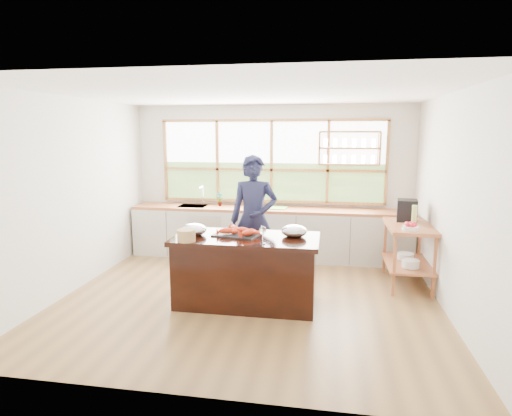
% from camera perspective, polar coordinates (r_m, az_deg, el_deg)
% --- Properties ---
extents(ground_plane, '(5.00, 5.00, 0.00)m').
position_cam_1_polar(ground_plane, '(5.93, -0.91, -11.86)').
color(ground_plane, olive).
extents(room_shell, '(5.02, 4.52, 2.71)m').
position_cam_1_polar(room_shell, '(6.02, 0.16, 5.65)').
color(room_shell, beige).
rests_on(room_shell, ground_plane).
extents(back_counter, '(4.90, 0.63, 0.90)m').
position_cam_1_polar(back_counter, '(7.63, 1.61, -3.29)').
color(back_counter, beige).
rests_on(back_counter, ground_plane).
extents(right_shelf_unit, '(0.62, 1.10, 0.90)m').
position_cam_1_polar(right_shelf_unit, '(6.61, 19.66, -4.65)').
color(right_shelf_unit, '#A75932').
rests_on(right_shelf_unit, ground_plane).
extents(island, '(1.85, 0.90, 0.90)m').
position_cam_1_polar(island, '(5.59, -1.31, -8.29)').
color(island, black).
rests_on(island, ground_plane).
extents(cook, '(0.73, 0.52, 1.90)m').
position_cam_1_polar(cook, '(6.28, -0.29, -1.58)').
color(cook, '#171935').
rests_on(cook, ground_plane).
extents(potted_plant, '(0.15, 0.12, 0.25)m').
position_cam_1_polar(potted_plant, '(7.75, -4.88, 1.19)').
color(potted_plant, slate).
rests_on(potted_plant, back_counter).
extents(cutting_board, '(0.43, 0.34, 0.01)m').
position_cam_1_polar(cutting_board, '(7.52, 2.55, 0.03)').
color(cutting_board, '#5AAF3C').
rests_on(cutting_board, back_counter).
extents(espresso_machine, '(0.32, 0.34, 0.32)m').
position_cam_1_polar(espresso_machine, '(6.79, 19.47, -0.30)').
color(espresso_machine, black).
rests_on(espresso_machine, right_shelf_unit).
extents(wine_bottle, '(0.07, 0.07, 0.29)m').
position_cam_1_polar(wine_bottle, '(6.50, 20.35, -0.92)').
color(wine_bottle, '#B7C964').
rests_on(wine_bottle, right_shelf_unit).
extents(fruit_bowl, '(0.22, 0.22, 0.11)m').
position_cam_1_polar(fruit_bowl, '(6.21, 19.89, -2.34)').
color(fruit_bowl, white).
rests_on(fruit_bowl, right_shelf_unit).
extents(slate_board, '(0.61, 0.49, 0.02)m').
position_cam_1_polar(slate_board, '(5.57, -2.61, -3.52)').
color(slate_board, black).
rests_on(slate_board, island).
extents(lobster_pile, '(0.52, 0.44, 0.08)m').
position_cam_1_polar(lobster_pile, '(5.55, -2.39, -3.04)').
color(lobster_pile, '#D14C15').
rests_on(lobster_pile, slate_board).
extents(mixing_bowl_left, '(0.33, 0.33, 0.16)m').
position_cam_1_polar(mixing_bowl_left, '(5.61, -8.29, -2.87)').
color(mixing_bowl_left, '#B0B2B7').
rests_on(mixing_bowl_left, island).
extents(mixing_bowl_right, '(0.33, 0.33, 0.16)m').
position_cam_1_polar(mixing_bowl_right, '(5.49, 5.11, -3.08)').
color(mixing_bowl_right, '#B0B2B7').
rests_on(mixing_bowl_right, island).
extents(wine_glass, '(0.08, 0.08, 0.22)m').
position_cam_1_polar(wine_glass, '(5.07, 0.91, -3.08)').
color(wine_glass, white).
rests_on(wine_glass, island).
extents(wicker_basket, '(0.23, 0.23, 0.14)m').
position_cam_1_polar(wicker_basket, '(5.30, -9.28, -3.64)').
color(wicker_basket, tan).
rests_on(wicker_basket, island).
extents(parchment_roll, '(0.25, 0.28, 0.08)m').
position_cam_1_polar(parchment_roll, '(5.80, -8.69, -2.75)').
color(parchment_roll, white).
rests_on(parchment_roll, island).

